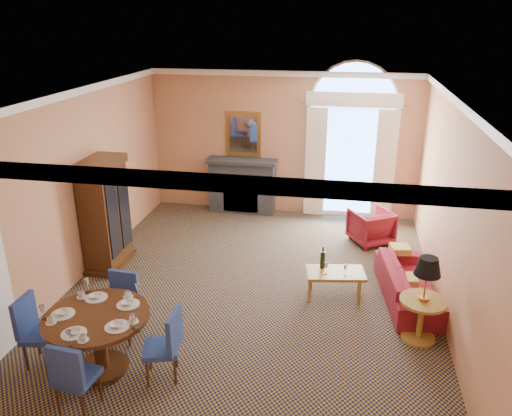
% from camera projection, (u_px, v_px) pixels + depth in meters
% --- Properties ---
extents(ground, '(7.50, 7.50, 0.00)m').
position_uv_depth(ground, '(250.00, 291.00, 8.31)').
color(ground, '#111536').
rests_on(ground, ground).
extents(room_envelope, '(6.04, 7.52, 3.45)m').
position_uv_depth(room_envelope, '(256.00, 134.00, 8.02)').
color(room_envelope, tan).
rests_on(room_envelope, ground).
extents(armoire, '(0.58, 1.02, 2.01)m').
position_uv_depth(armoire, '(105.00, 216.00, 8.86)').
color(armoire, '#351C0C').
rests_on(armoire, ground).
extents(dining_table, '(1.31, 1.31, 1.03)m').
position_uv_depth(dining_table, '(98.00, 330.00, 6.26)').
color(dining_table, '#351C0C').
rests_on(dining_table, ground).
extents(dining_chair_north, '(0.44, 0.45, 0.96)m').
position_uv_depth(dining_chair_north, '(123.00, 301.00, 7.01)').
color(dining_chair_north, navy).
rests_on(dining_chair_north, ground).
extents(dining_chair_south, '(0.47, 0.48, 0.96)m').
position_uv_depth(dining_chair_south, '(72.00, 374.00, 5.58)').
color(dining_chair_south, navy).
rests_on(dining_chair_south, ground).
extents(dining_chair_east, '(0.53, 0.53, 0.96)m').
position_uv_depth(dining_chair_east, '(168.00, 341.00, 6.13)').
color(dining_chair_east, navy).
rests_on(dining_chair_east, ground).
extents(dining_chair_west, '(0.48, 0.48, 0.96)m').
position_uv_depth(dining_chair_west, '(34.00, 326.00, 6.43)').
color(dining_chair_west, navy).
rests_on(dining_chair_west, ground).
extents(sofa, '(1.02, 2.04, 0.57)m').
position_uv_depth(sofa, '(409.00, 283.00, 7.98)').
color(sofa, maroon).
rests_on(sofa, ground).
extents(armchair, '(1.02, 1.03, 0.69)m').
position_uv_depth(armchair, '(371.00, 226.00, 9.99)').
color(armchair, maroon).
rests_on(armchair, ground).
extents(coffee_table, '(1.00, 0.66, 0.84)m').
position_uv_depth(coffee_table, '(334.00, 273.00, 7.98)').
color(coffee_table, '#AB8033').
rests_on(coffee_table, ground).
extents(side_table, '(0.64, 0.64, 1.26)m').
position_uv_depth(side_table, '(425.00, 290.00, 6.80)').
color(side_table, '#AB8033').
rests_on(side_table, ground).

